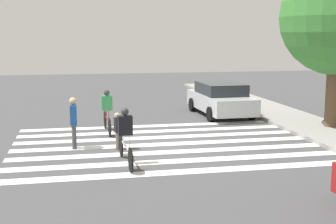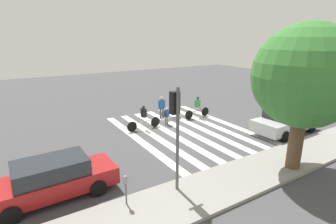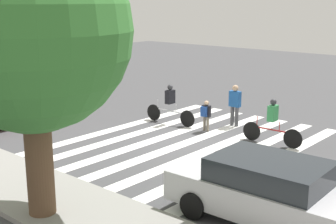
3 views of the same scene
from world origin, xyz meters
The scene contains 8 objects.
ground_plane centered at (0.00, 0.00, 0.00)m, with size 60.00×60.00×0.00m, color #444447.
sidewalk_curb centered at (0.00, 6.25, 0.07)m, with size 36.00×2.50×0.14m.
crosswalk_stripes centered at (0.00, 0.00, 0.00)m, with size 7.02×10.00×0.01m.
pedestrian_adult_blue_shirt centered at (-0.01, -2.96, 0.94)m, with size 0.47×0.25×1.67m.
pedestrian_child_with_backpack centered at (0.40, -1.57, 0.70)m, with size 0.35×0.31×1.20m.
cyclist_mid_street centered at (-2.35, -1.72, 0.87)m, with size 2.25×0.41×1.63m.
cyclist_far_lane centered at (2.18, -1.53, 0.87)m, with size 2.42×0.41×1.63m.
car_parked_far_curb centered at (-5.20, 3.65, 0.77)m, with size 4.64×2.17×1.50m.
Camera 1 is at (15.08, -2.91, 3.62)m, focal length 50.00 mm.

